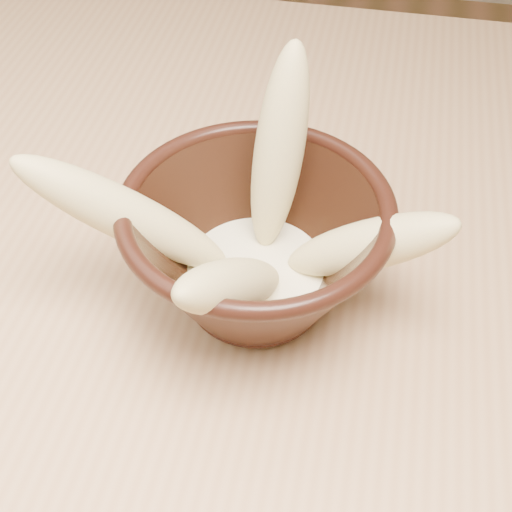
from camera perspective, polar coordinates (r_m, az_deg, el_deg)
The scene contains 7 objects.
table at distance 0.71m, azimuth -1.58°, elevation -0.67°, with size 1.20×0.80×0.75m.
bowl at distance 0.53m, azimuth -0.00°, elevation 0.70°, with size 0.20×0.20×0.11m.
milk_puddle at distance 0.55m, azimuth 0.00°, elevation -1.26°, with size 0.11×0.11×0.02m, color beige.
banana_upright at distance 0.53m, azimuth 1.86°, elevation 8.48°, with size 0.04×0.04×0.16m, color #E5D687.
banana_left at distance 0.52m, azimuth -10.31°, elevation 3.20°, with size 0.04×0.04×0.18m, color #E5D687.
banana_right at distance 0.52m, azimuth 8.97°, elevation 0.85°, with size 0.04×0.04×0.14m, color #E5D687.
banana_front at distance 0.48m, azimuth -2.01°, elevation -2.36°, with size 0.04×0.04×0.14m, color #E5D687.
Camera 1 is at (0.11, -0.47, 1.20)m, focal length 50.00 mm.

